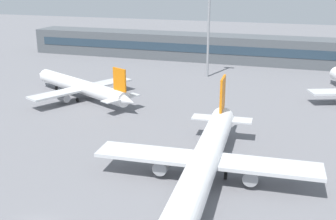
% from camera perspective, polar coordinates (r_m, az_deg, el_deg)
% --- Properties ---
extents(ground_plane, '(400.00, 400.00, 0.00)m').
position_cam_1_polar(ground_plane, '(85.68, -2.22, -1.69)').
color(ground_plane, slate).
extents(terminal_building, '(141.20, 12.13, 9.00)m').
position_cam_1_polar(terminal_building, '(148.74, 7.06, 8.37)').
color(terminal_building, '#4C5156').
rests_on(terminal_building, ground_plane).
extents(airplane_near, '(32.85, 47.06, 11.62)m').
position_cam_1_polar(airplane_near, '(59.67, 4.96, -7.07)').
color(airplane_near, white).
rests_on(airplane_near, ground_plane).
extents(airplane_mid, '(36.66, 26.51, 9.78)m').
position_cam_1_polar(airplane_mid, '(103.96, -11.88, 3.17)').
color(airplane_mid, silver).
rests_on(airplane_mid, ground_plane).
extents(floodlight_tower_west, '(3.20, 0.80, 28.49)m').
position_cam_1_polar(floodlight_tower_west, '(122.60, 5.57, 11.99)').
color(floodlight_tower_west, gray).
rests_on(floodlight_tower_west, ground_plane).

